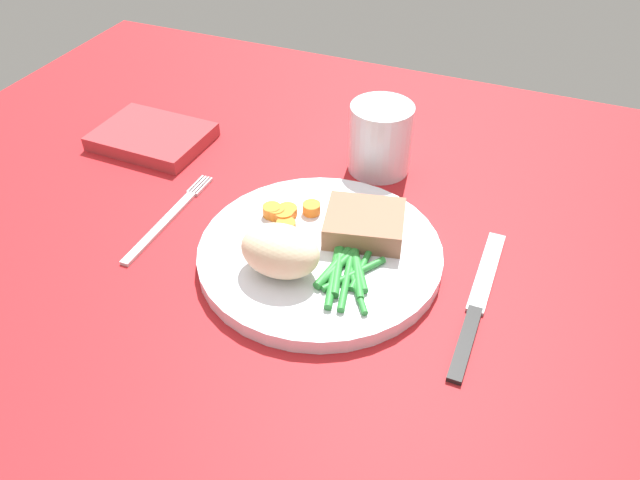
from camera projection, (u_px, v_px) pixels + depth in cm
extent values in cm
cube|color=red|center=(342.00, 263.00, 63.86)|extent=(120.00, 90.00, 2.00)
cylinder|color=white|center=(320.00, 253.00, 62.30)|extent=(24.69, 24.69, 1.60)
cube|color=#936047|center=(365.00, 224.00, 62.74)|extent=(9.26, 8.50, 2.47)
ellipsoid|color=beige|center=(280.00, 251.00, 57.72)|extent=(7.78, 5.62, 4.87)
cylinder|color=orange|center=(287.00, 211.00, 65.56)|extent=(2.09, 2.09, 0.94)
cylinder|color=orange|center=(276.00, 213.00, 65.19)|extent=(1.84, 1.84, 1.16)
cylinder|color=orange|center=(284.00, 215.00, 64.93)|extent=(2.17, 2.17, 1.08)
cylinder|color=orange|center=(272.00, 211.00, 65.40)|extent=(1.93, 1.93, 1.21)
cylinder|color=orange|center=(286.00, 225.00, 63.78)|extent=(2.04, 2.04, 0.92)
cylinder|color=orange|center=(312.00, 208.00, 65.76)|extent=(1.93, 1.93, 1.14)
cylinder|color=#2D8C38|center=(359.00, 267.00, 59.08)|extent=(3.94, 6.21, 0.75)
cylinder|color=#2D8C38|center=(355.00, 284.00, 57.42)|extent=(4.80, 6.79, 0.62)
cylinder|color=#2D8C38|center=(339.00, 265.00, 59.20)|extent=(2.62, 7.27, 0.81)
cylinder|color=#2D8C38|center=(357.00, 274.00, 58.29)|extent=(3.47, 6.29, 0.76)
cylinder|color=#2D8C38|center=(333.00, 277.00, 58.02)|extent=(2.78, 8.07, 0.77)
cylinder|color=#2D8C38|center=(346.00, 282.00, 57.54)|extent=(2.36, 7.43, 0.72)
cylinder|color=#2D8C38|center=(338.00, 262.00, 59.52)|extent=(2.07, 7.85, 0.85)
cylinder|color=#2D8C38|center=(354.00, 274.00, 58.35)|extent=(4.56, 6.44, 0.68)
cylinder|color=#2D8C38|center=(338.00, 269.00, 58.76)|extent=(2.78, 7.13, 0.87)
cylinder|color=#2D8C38|center=(364.00, 262.00, 59.68)|extent=(0.90, 8.06, 0.65)
cube|color=silver|center=(160.00, 227.00, 66.50)|extent=(1.00, 13.00, 0.40)
cube|color=silver|center=(195.00, 185.00, 72.50)|extent=(0.24, 3.60, 0.40)
cube|color=silver|center=(198.00, 185.00, 72.39)|extent=(0.24, 3.60, 0.40)
cube|color=silver|center=(201.00, 186.00, 72.27)|extent=(0.24, 3.60, 0.40)
cube|color=silver|center=(204.00, 187.00, 72.16)|extent=(0.24, 3.60, 0.40)
cube|color=black|center=(465.00, 343.00, 54.14)|extent=(1.30, 9.00, 0.64)
cube|color=silver|center=(487.00, 271.00, 61.16)|extent=(1.70, 12.00, 0.40)
cylinder|color=silver|center=(380.00, 138.00, 72.78)|extent=(7.47, 7.47, 8.43)
cylinder|color=silver|center=(379.00, 153.00, 74.12)|extent=(6.87, 6.87, 4.30)
cube|color=#B2383D|center=(152.00, 137.00, 79.42)|extent=(14.21, 10.72, 1.79)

